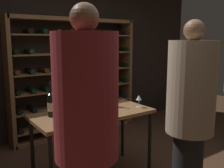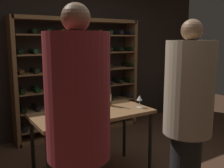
# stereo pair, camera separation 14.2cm
# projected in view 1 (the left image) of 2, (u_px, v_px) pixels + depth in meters

# --- Properties ---
(back_wall) EXTENTS (5.98, 0.10, 2.79)m
(back_wall) POSITION_uv_depth(u_px,v_px,m) (64.00, 55.00, 4.56)
(back_wall) COLOR black
(back_wall) RESTS_ON ground
(wine_rack) EXTENTS (2.30, 0.32, 2.03)m
(wine_rack) POSITION_uv_depth(u_px,v_px,m) (76.00, 77.00, 4.52)
(wine_rack) COLOR brown
(wine_rack) RESTS_ON ground
(tasting_table) EXTENTS (1.40, 0.66, 0.83)m
(tasting_table) POSITION_uv_depth(u_px,v_px,m) (93.00, 119.00, 3.03)
(tasting_table) COLOR brown
(tasting_table) RESTS_ON ground
(person_bystander_dark_jacket) EXTENTS (0.46, 0.46, 1.91)m
(person_bystander_dark_jacket) POSITION_uv_depth(u_px,v_px,m) (86.00, 127.00, 1.83)
(person_bystander_dark_jacket) COLOR black
(person_bystander_dark_jacket) RESTS_ON ground
(person_host_in_suit) EXTENTS (0.45, 0.45, 1.85)m
(person_host_in_suit) POSITION_uv_depth(u_px,v_px,m) (190.00, 110.00, 2.43)
(person_host_in_suit) COLOR black
(person_host_in_suit) RESTS_ON ground
(wine_crate) EXTENTS (0.54, 0.43, 0.37)m
(wine_crate) POSITION_uv_depth(u_px,v_px,m) (184.00, 111.00, 5.46)
(wine_crate) COLOR brown
(wine_crate) RESTS_ON ground
(wine_bottle_gold_foil) EXTENTS (0.08, 0.08, 0.36)m
(wine_bottle_gold_foil) POSITION_uv_depth(u_px,v_px,m) (107.00, 95.00, 3.30)
(wine_bottle_gold_foil) COLOR #4C3314
(wine_bottle_gold_foil) RESTS_ON tasting_table
(wine_bottle_black_capsule) EXTENTS (0.08, 0.08, 0.37)m
(wine_bottle_black_capsule) POSITION_uv_depth(u_px,v_px,m) (78.00, 106.00, 2.77)
(wine_bottle_black_capsule) COLOR #4C3314
(wine_bottle_black_capsule) RESTS_ON tasting_table
(wine_bottle_red_label) EXTENTS (0.08, 0.08, 0.39)m
(wine_bottle_red_label) POSITION_uv_depth(u_px,v_px,m) (51.00, 104.00, 2.83)
(wine_bottle_red_label) COLOR black
(wine_bottle_red_label) RESTS_ON tasting_table
(wine_glass_stemmed_left) EXTENTS (0.07, 0.07, 0.15)m
(wine_glass_stemmed_left) POSITION_uv_depth(u_px,v_px,m) (139.00, 98.00, 3.23)
(wine_glass_stemmed_left) COLOR silver
(wine_glass_stemmed_left) RESTS_ON tasting_table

